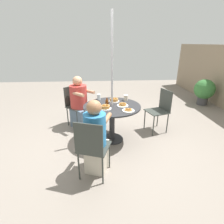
{
  "coord_description": "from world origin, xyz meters",
  "views": [
    {
      "loc": [
        3.19,
        -0.23,
        1.89
      ],
      "look_at": [
        0.0,
        0.0,
        0.61
      ],
      "focal_mm": 28.0,
      "sensor_mm": 36.0,
      "label": 1
    }
  ],
  "objects_px": {
    "patio_table": "(112,112)",
    "potted_shrub": "(204,90)",
    "patio_chair_north": "(92,146)",
    "diner_north": "(96,140)",
    "syrup_bottle": "(107,102)",
    "pancake_plate_d": "(114,100)",
    "patio_chair_east": "(160,108)",
    "pancake_plate_c": "(93,105)",
    "diner_south": "(80,105)",
    "patio_chair_south": "(75,103)",
    "pancake_plate_a": "(123,105)",
    "drinking_glass_a": "(99,97)",
    "pancake_plate_b": "(105,107)",
    "pancake_plate_e": "(128,110)",
    "coffee_cup": "(126,98)"
  },
  "relations": [
    {
      "from": "pancake_plate_d",
      "to": "patio_table",
      "type": "bearing_deg",
      "value": -13.33
    },
    {
      "from": "pancake_plate_c",
      "to": "drinking_glass_a",
      "type": "xyz_separation_m",
      "value": [
        -0.42,
        0.1,
        0.04
      ]
    },
    {
      "from": "patio_chair_south",
      "to": "pancake_plate_b",
      "type": "distance_m",
      "value": 1.22
    },
    {
      "from": "diner_north",
      "to": "potted_shrub",
      "type": "bearing_deg",
      "value": 58.96
    },
    {
      "from": "pancake_plate_b",
      "to": "pancake_plate_e",
      "type": "bearing_deg",
      "value": 71.71
    },
    {
      "from": "pancake_plate_c",
      "to": "pancake_plate_d",
      "type": "distance_m",
      "value": 0.49
    },
    {
      "from": "patio_chair_south",
      "to": "pancake_plate_c",
      "type": "distance_m",
      "value": 0.97
    },
    {
      "from": "patio_table",
      "to": "potted_shrub",
      "type": "relative_size",
      "value": 1.36
    },
    {
      "from": "pancake_plate_d",
      "to": "syrup_bottle",
      "type": "bearing_deg",
      "value": -34.34
    },
    {
      "from": "patio_chair_south",
      "to": "coffee_cup",
      "type": "height_order",
      "value": "patio_chair_south"
    },
    {
      "from": "drinking_glass_a",
      "to": "patio_chair_south",
      "type": "bearing_deg",
      "value": -124.52
    },
    {
      "from": "pancake_plate_d",
      "to": "patio_chair_east",
      "type": "bearing_deg",
      "value": 95.31
    },
    {
      "from": "patio_chair_north",
      "to": "diner_north",
      "type": "height_order",
      "value": "diner_north"
    },
    {
      "from": "syrup_bottle",
      "to": "coffee_cup",
      "type": "height_order",
      "value": "syrup_bottle"
    },
    {
      "from": "patio_table",
      "to": "patio_chair_north",
      "type": "bearing_deg",
      "value": -18.21
    },
    {
      "from": "pancake_plate_a",
      "to": "potted_shrub",
      "type": "xyz_separation_m",
      "value": [
        -2.04,
        2.88,
        -0.29
      ]
    },
    {
      "from": "patio_chair_south",
      "to": "diner_north",
      "type": "bearing_deg",
      "value": 60.8
    },
    {
      "from": "patio_table",
      "to": "patio_chair_north",
      "type": "height_order",
      "value": "patio_chair_north"
    },
    {
      "from": "potted_shrub",
      "to": "diner_south",
      "type": "bearing_deg",
      "value": -70.71
    },
    {
      "from": "patio_chair_east",
      "to": "pancake_plate_a",
      "type": "bearing_deg",
      "value": 95.74
    },
    {
      "from": "patio_table",
      "to": "pancake_plate_b",
      "type": "xyz_separation_m",
      "value": [
        0.18,
        -0.13,
        0.17
      ]
    },
    {
      "from": "diner_south",
      "to": "drinking_glass_a",
      "type": "relative_size",
      "value": 9.95
    },
    {
      "from": "diner_south",
      "to": "pancake_plate_c",
      "type": "xyz_separation_m",
      "value": [
        0.69,
        0.34,
        0.23
      ]
    },
    {
      "from": "pancake_plate_c",
      "to": "coffee_cup",
      "type": "distance_m",
      "value": 0.75
    },
    {
      "from": "pancake_plate_a",
      "to": "drinking_glass_a",
      "type": "xyz_separation_m",
      "value": [
        -0.44,
        -0.46,
        0.04
      ]
    },
    {
      "from": "diner_south",
      "to": "syrup_bottle",
      "type": "xyz_separation_m",
      "value": [
        0.66,
        0.6,
        0.26
      ]
    },
    {
      "from": "patio_chair_south",
      "to": "patio_chair_north",
      "type": "bearing_deg",
      "value": 57.85
    },
    {
      "from": "patio_chair_north",
      "to": "coffee_cup",
      "type": "xyz_separation_m",
      "value": [
        -1.4,
        0.67,
        0.26
      ]
    },
    {
      "from": "diner_north",
      "to": "drinking_glass_a",
      "type": "relative_size",
      "value": 9.68
    },
    {
      "from": "patio_chair_north",
      "to": "patio_chair_east",
      "type": "height_order",
      "value": "same"
    },
    {
      "from": "patio_chair_south",
      "to": "potted_shrub",
      "type": "relative_size",
      "value": 1.14
    },
    {
      "from": "pancake_plate_a",
      "to": "coffee_cup",
      "type": "bearing_deg",
      "value": 162.1
    },
    {
      "from": "patio_chair_north",
      "to": "syrup_bottle",
      "type": "xyz_separation_m",
      "value": [
        -1.11,
        0.26,
        0.26
      ]
    },
    {
      "from": "patio_chair_east",
      "to": "pancake_plate_e",
      "type": "relative_size",
      "value": 4.25
    },
    {
      "from": "syrup_bottle",
      "to": "diner_south",
      "type": "bearing_deg",
      "value": -137.4
    },
    {
      "from": "diner_south",
      "to": "coffee_cup",
      "type": "xyz_separation_m",
      "value": [
        0.37,
        1.01,
        0.26
      ]
    },
    {
      "from": "patio_chair_east",
      "to": "pancake_plate_a",
      "type": "relative_size",
      "value": 4.25
    },
    {
      "from": "patio_chair_north",
      "to": "potted_shrub",
      "type": "relative_size",
      "value": 1.14
    },
    {
      "from": "drinking_glass_a",
      "to": "potted_shrub",
      "type": "distance_m",
      "value": 3.72
    },
    {
      "from": "patio_chair_east",
      "to": "diner_south",
      "type": "height_order",
      "value": "diner_south"
    },
    {
      "from": "diner_north",
      "to": "syrup_bottle",
      "type": "bearing_deg",
      "value": 95.73
    },
    {
      "from": "pancake_plate_d",
      "to": "potted_shrub",
      "type": "distance_m",
      "value": 3.51
    },
    {
      "from": "pancake_plate_e",
      "to": "patio_chair_south",
      "type": "bearing_deg",
      "value": -135.25
    },
    {
      "from": "patio_chair_east",
      "to": "pancake_plate_c",
      "type": "distance_m",
      "value": 1.51
    },
    {
      "from": "pancake_plate_c",
      "to": "drinking_glass_a",
      "type": "relative_size",
      "value": 1.83
    },
    {
      "from": "diner_south",
      "to": "syrup_bottle",
      "type": "relative_size",
      "value": 7.78
    },
    {
      "from": "diner_north",
      "to": "patio_chair_south",
      "type": "bearing_deg",
      "value": 125.09
    },
    {
      "from": "drinking_glass_a",
      "to": "coffee_cup",
      "type": "bearing_deg",
      "value": 80.45
    },
    {
      "from": "potted_shrub",
      "to": "pancake_plate_b",
      "type": "bearing_deg",
      "value": -55.97
    },
    {
      "from": "diner_north",
      "to": "pancake_plate_a",
      "type": "xyz_separation_m",
      "value": [
        -0.88,
        0.51,
        0.23
      ]
    }
  ]
}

